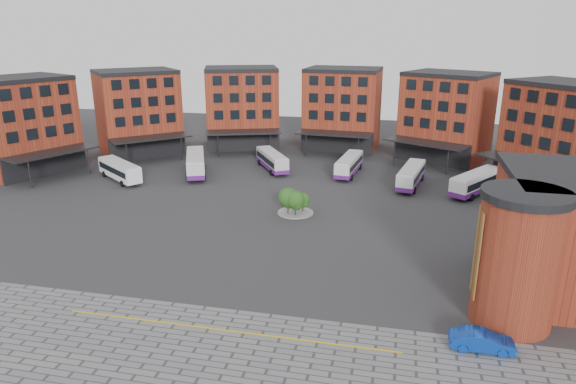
% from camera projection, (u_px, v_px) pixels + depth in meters
% --- Properties ---
extents(ground, '(160.00, 160.00, 0.00)m').
position_uv_depth(ground, '(252.00, 252.00, 51.98)').
color(ground, '#28282B').
rests_on(ground, ground).
extents(yellow_line, '(26.00, 0.15, 0.02)m').
position_uv_depth(yellow_line, '(226.00, 330.00, 38.56)').
color(yellow_line, gold).
rests_on(yellow_line, paving_zone).
extents(main_building, '(94.14, 42.48, 14.60)m').
position_uv_depth(main_building, '(287.00, 117.00, 86.23)').
color(main_building, maroon).
rests_on(main_building, ground).
extents(tree_island, '(4.40, 4.40, 3.35)m').
position_uv_depth(tree_island, '(294.00, 200.00, 61.66)').
color(tree_island, gray).
rests_on(tree_island, ground).
extents(bus_a, '(9.44, 7.85, 2.85)m').
position_uv_depth(bus_a, '(120.00, 169.00, 75.45)').
color(bus_a, white).
rests_on(bus_a, ground).
extents(bus_b, '(6.70, 11.48, 3.19)m').
position_uv_depth(bus_b, '(196.00, 163.00, 78.74)').
color(bus_b, silver).
rests_on(bus_b, ground).
extents(bus_c, '(7.25, 9.78, 2.83)m').
position_uv_depth(bus_c, '(272.00, 160.00, 81.11)').
color(bus_c, silver).
rests_on(bus_c, ground).
extents(bus_d, '(3.50, 10.22, 2.82)m').
position_uv_depth(bus_d, '(349.00, 165.00, 78.60)').
color(bus_d, silver).
rests_on(bus_d, ground).
extents(bus_e, '(4.22, 10.49, 2.88)m').
position_uv_depth(bus_e, '(411.00, 175.00, 72.78)').
color(bus_e, white).
rests_on(bus_e, ground).
extents(bus_f, '(8.01, 10.19, 3.00)m').
position_uv_depth(bus_f, '(477.00, 182.00, 69.54)').
color(bus_f, white).
rests_on(bus_f, ground).
extents(blue_car, '(4.49, 1.60, 1.48)m').
position_uv_depth(blue_car, '(482.00, 341.00, 36.07)').
color(blue_car, '#0C349C').
rests_on(blue_car, ground).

